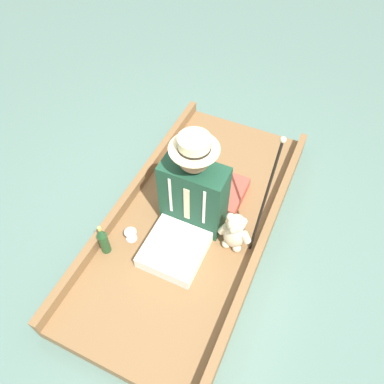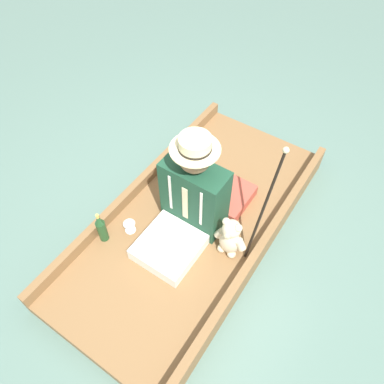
# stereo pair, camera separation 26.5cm
# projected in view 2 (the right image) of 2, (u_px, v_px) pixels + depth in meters

# --- Properties ---
(ground_plane) EXTENTS (16.00, 16.00, 0.00)m
(ground_plane) POSITION_uv_depth(u_px,v_px,m) (194.00, 230.00, 3.12)
(ground_plane) COLOR slate
(punt_boat) EXTENTS (1.20, 2.48, 0.26)m
(punt_boat) POSITION_uv_depth(u_px,v_px,m) (194.00, 224.00, 3.05)
(punt_boat) COLOR brown
(punt_boat) RESTS_ON ground_plane
(seat_cushion) EXTENTS (0.56, 0.39, 0.10)m
(seat_cushion) POSITION_uv_depth(u_px,v_px,m) (217.00, 191.00, 3.12)
(seat_cushion) COLOR #B24738
(seat_cushion) RESTS_ON punt_boat
(seated_person) EXTENTS (0.48, 0.73, 0.89)m
(seated_person) POSITION_uv_depth(u_px,v_px,m) (190.00, 201.00, 2.71)
(seated_person) COLOR white
(seated_person) RESTS_ON punt_boat
(teddy_bear) EXTENTS (0.26, 0.15, 0.37)m
(teddy_bear) POSITION_uv_depth(u_px,v_px,m) (230.00, 238.00, 2.69)
(teddy_bear) COLOR beige
(teddy_bear) RESTS_ON punt_boat
(wine_glass) EXTENTS (0.09, 0.09, 0.09)m
(wine_glass) POSITION_uv_depth(u_px,v_px,m) (130.00, 226.00, 2.89)
(wine_glass) COLOR silver
(wine_glass) RESTS_ON punt_boat
(walking_cane) EXTENTS (0.04, 0.36, 0.87)m
(walking_cane) POSITION_uv_depth(u_px,v_px,m) (267.00, 198.00, 2.50)
(walking_cane) COLOR black
(walking_cane) RESTS_ON punt_boat
(champagne_bottle) EXTENTS (0.07, 0.07, 0.31)m
(champagne_bottle) POSITION_uv_depth(u_px,v_px,m) (101.00, 228.00, 2.78)
(champagne_bottle) COLOR #1E4723
(champagne_bottle) RESTS_ON punt_boat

